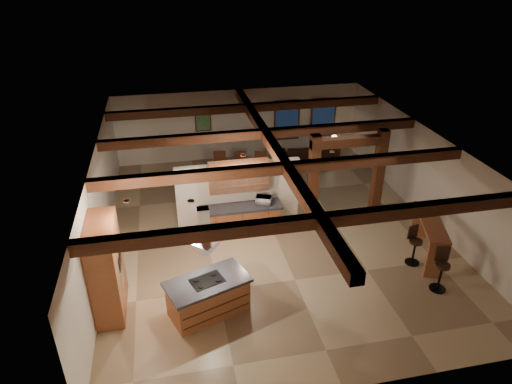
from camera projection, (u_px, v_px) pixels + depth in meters
ground at (273, 231)px, 14.31m from camera, size 12.00×12.00×0.00m
room_walls at (274, 180)px, 13.48m from camera, size 12.00×12.00×12.00m
ceiling_beams at (275, 149)px, 13.03m from camera, size 10.00×12.00×0.28m
timber_posts at (347, 166)px, 14.37m from camera, size 2.50×0.30×2.90m
partition_wall at (238, 196)px, 14.05m from camera, size 3.80×0.18×2.20m
pantry_cabinet at (106, 268)px, 10.67m from camera, size 0.67×1.60×2.40m
back_counter at (241, 219)px, 14.01m from camera, size 2.50×0.66×0.94m
upper_display_cabinet at (239, 176)px, 13.54m from camera, size 1.80×0.36×0.95m
range_hood at (205, 251)px, 10.26m from camera, size 1.10×1.10×1.40m
back_windows at (305, 119)px, 19.25m from camera, size 2.70×0.07×1.70m
framed_art at (203, 121)px, 18.39m from camera, size 0.65×0.05×0.85m
recessed_cans at (191, 184)px, 10.85m from camera, size 3.16×2.46×0.03m
kitchen_island at (208, 296)px, 10.87m from camera, size 2.17×1.62×0.96m
dining_table at (240, 181)px, 16.66m from camera, size 2.15×1.45×0.70m
sofa at (307, 153)px, 18.99m from camera, size 2.28×1.03×0.65m
microwave at (264, 200)px, 13.86m from camera, size 0.54×0.46×0.25m
bar_counter at (429, 232)px, 12.79m from camera, size 1.22×2.28×1.16m
side_table at (333, 150)px, 19.40m from camera, size 0.50×0.50×0.59m
table_lamp at (334, 138)px, 19.15m from camera, size 0.28×0.28×0.33m
bar_stool_a at (441, 269)px, 11.59m from camera, size 0.43×0.45×1.20m
bar_stool_b at (414, 245)px, 12.60m from camera, size 0.41×0.42×1.14m
dining_chairs at (240, 173)px, 16.51m from camera, size 2.36×2.36×1.29m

